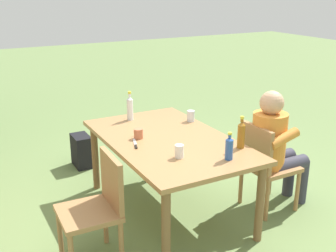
% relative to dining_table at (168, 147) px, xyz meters
% --- Properties ---
extents(ground_plane, '(24.00, 24.00, 0.00)m').
position_rel_dining_table_xyz_m(ground_plane, '(0.00, 0.00, -0.67)').
color(ground_plane, '#6B844C').
extents(dining_table, '(1.74, 1.05, 0.75)m').
position_rel_dining_table_xyz_m(dining_table, '(0.00, 0.00, 0.00)').
color(dining_table, '#A37547').
rests_on(dining_table, ground_plane).
extents(chair_near_left, '(0.44, 0.44, 0.87)m').
position_rel_dining_table_xyz_m(chair_near_left, '(-0.39, -0.82, -0.18)').
color(chair_near_left, '#A37547').
rests_on(chair_near_left, ground_plane).
extents(chair_far_left, '(0.45, 0.45, 0.87)m').
position_rel_dining_table_xyz_m(chair_far_left, '(-0.39, 0.82, -0.18)').
color(chair_far_left, '#A37547').
rests_on(chair_far_left, ground_plane).
extents(person_in_white_shirt, '(0.47, 0.62, 1.18)m').
position_rel_dining_table_xyz_m(person_in_white_shirt, '(-0.39, -0.93, -0.01)').
color(person_in_white_shirt, orange).
rests_on(person_in_white_shirt, ground_plane).
extents(bottle_amber, '(0.06, 0.06, 0.28)m').
position_rel_dining_table_xyz_m(bottle_amber, '(-0.50, -0.44, 0.20)').
color(bottle_amber, '#996019').
rests_on(bottle_amber, dining_table).
extents(bottle_clear, '(0.06, 0.06, 0.30)m').
position_rel_dining_table_xyz_m(bottle_clear, '(0.67, 0.08, 0.21)').
color(bottle_clear, white).
rests_on(bottle_clear, dining_table).
extents(bottle_blue, '(0.06, 0.06, 0.23)m').
position_rel_dining_table_xyz_m(bottle_blue, '(-0.65, -0.20, 0.18)').
color(bottle_blue, '#2D56A3').
rests_on(bottle_blue, dining_table).
extents(cup_glass, '(0.08, 0.08, 0.11)m').
position_rel_dining_table_xyz_m(cup_glass, '(0.33, -0.45, 0.14)').
color(cup_glass, silver).
rests_on(cup_glass, dining_table).
extents(cup_terracotta, '(0.08, 0.08, 0.09)m').
position_rel_dining_table_xyz_m(cup_terracotta, '(0.13, 0.23, 0.13)').
color(cup_terracotta, '#BC6B47').
rests_on(cup_terracotta, dining_table).
extents(cup_white, '(0.07, 0.07, 0.11)m').
position_rel_dining_table_xyz_m(cup_white, '(-0.43, 0.13, 0.13)').
color(cup_white, white).
rests_on(cup_white, dining_table).
extents(table_knife, '(0.23, 0.10, 0.01)m').
position_rel_dining_table_xyz_m(table_knife, '(-0.00, 0.33, 0.08)').
color(table_knife, silver).
rests_on(table_knife, dining_table).
extents(backpack_by_near_side, '(0.30, 0.25, 0.39)m').
position_rel_dining_table_xyz_m(backpack_by_near_side, '(1.43, 0.39, -0.48)').
color(backpack_by_near_side, black).
rests_on(backpack_by_near_side, ground_plane).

